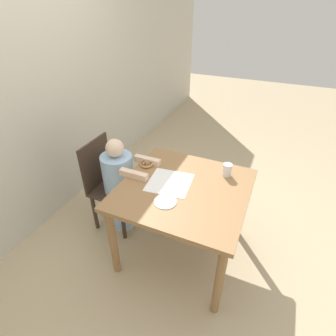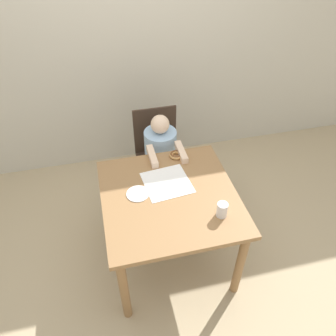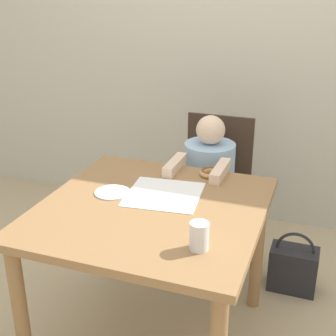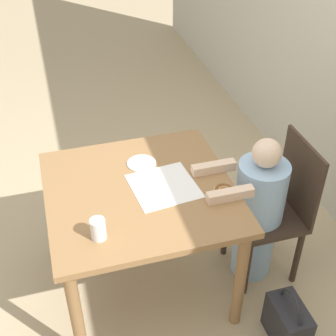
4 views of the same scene
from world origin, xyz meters
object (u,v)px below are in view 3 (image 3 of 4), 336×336
(donut, at_px, (210,172))
(cup, at_px, (199,236))
(chair, at_px, (213,192))
(handbag, at_px, (293,268))
(child_figure, at_px, (208,199))

(donut, relative_size, cup, 1.00)
(chair, xyz_separation_m, cup, (0.20, -1.00, 0.31))
(chair, relative_size, cup, 8.39)
(chair, xyz_separation_m, handbag, (0.49, -0.13, -0.31))
(handbag, relative_size, cup, 3.34)
(handbag, bearing_deg, cup, -108.45)
(donut, height_order, cup, cup)
(handbag, distance_m, cup, 1.11)
(handbag, bearing_deg, child_figure, 177.84)
(cup, bearing_deg, chair, 101.37)
(chair, height_order, handbag, chair)
(handbag, bearing_deg, donut, -151.93)
(child_figure, xyz_separation_m, handbag, (0.49, -0.02, -0.32))
(donut, relative_size, handbag, 0.30)
(child_figure, bearing_deg, donut, -73.90)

